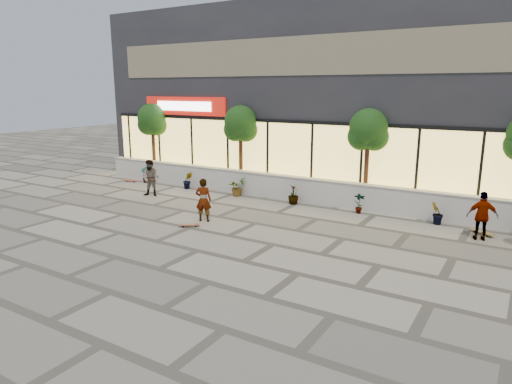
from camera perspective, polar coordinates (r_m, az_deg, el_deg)
The scene contains 18 objects.
ground at distance 13.65m, azimuth -7.33°, elevation -7.29°, with size 80.00×80.00×0.00m, color #9E9889.
planter_wall at distance 19.23m, azimuth 5.71°, elevation 0.33°, with size 22.00×0.42×1.04m.
retail_building at distance 23.85m, azimuth 11.77°, elevation 11.57°, with size 24.00×9.17×8.50m.
shrub_a at distance 23.71m, azimuth -13.75°, elevation 2.12°, with size 0.43×0.29×0.81m, color #123912.
shrub_b at distance 21.84m, azimuth -8.53°, elevation 1.45°, with size 0.45×0.36×0.81m, color #123912.
shrub_c at distance 20.20m, azimuth -2.41°, elevation 0.64°, with size 0.73×0.63×0.81m, color #123912.
shrub_d at distance 18.82m, azimuth 4.70°, elevation -0.30°, with size 0.45×0.45×0.81m, color #123912.
shrub_e at distance 17.78m, azimuth 12.79°, elevation -1.36°, with size 0.43×0.29×0.81m, color #123912.
shrub_f at distance 17.14m, azimuth 21.67°, elevation -2.50°, with size 0.45×0.36×0.81m, color #123912.
tree_west at distance 24.62m, azimuth -12.84°, elevation 8.61°, with size 1.60×1.50×3.92m.
tree_midwest at distance 21.18m, azimuth -1.94°, elevation 8.28°, with size 1.60×1.50×3.92m.
tree_mideast at distance 18.59m, azimuth 13.85°, elevation 7.28°, with size 1.60×1.50×3.92m.
skater_center at distance 16.34m, azimuth -6.59°, elevation -1.00°, with size 0.57×0.38×1.57m, color silver.
skater_left at distance 20.57m, azimuth -12.99°, elevation 1.70°, with size 0.79×0.61×1.62m, color tan.
skater_right_near at distance 15.89m, azimuth 26.45°, elevation -2.72°, with size 0.91×0.38×1.56m, color silver.
skateboard_center at distance 15.92m, azimuth -8.33°, elevation -4.09°, with size 0.67×0.57×0.09m.
skateboard_left at distance 24.15m, azimuth -15.43°, elevation 1.41°, with size 0.74×0.32×0.09m.
skateboard_right_near at distance 16.68m, azimuth 26.41°, elevation -4.51°, with size 0.82×0.65×0.10m.
Camera 1 is at (8.08, -9.95, 4.68)m, focal length 32.00 mm.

